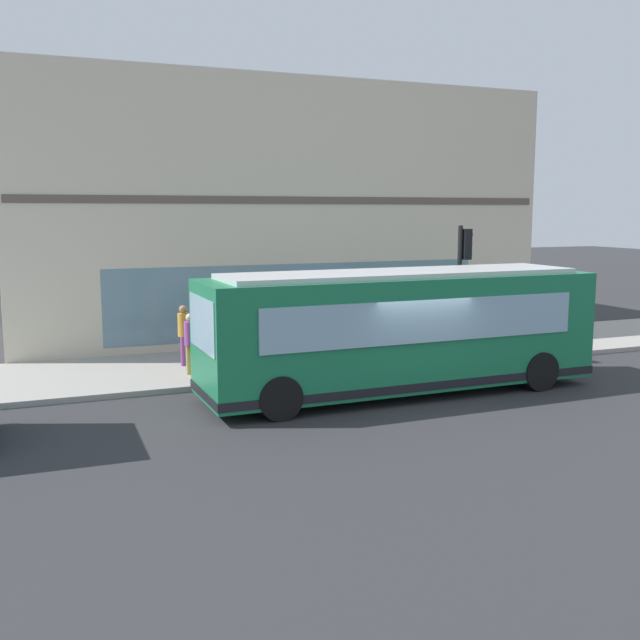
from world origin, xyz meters
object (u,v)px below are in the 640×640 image
Objects in this scene: pedestrian_near_building_entrance at (299,322)px; fire_hydrant at (281,337)px; pedestrian_by_light_pole at (184,331)px; pedestrian_walking_along_curb at (329,320)px; traffic_light_near_corner at (463,266)px; city_bus_nearside at (400,332)px; pedestrian_near_hydrant at (190,340)px; newspaper_vending_box at (234,352)px.

fire_hydrant is at bearing 5.33° from pedestrian_near_building_entrance.
fire_hydrant is 0.43× the size of pedestrian_by_light_pole.
pedestrian_by_light_pole reaches higher than pedestrian_walking_along_curb.
traffic_light_near_corner is 5.16m from pedestrian_near_building_entrance.
city_bus_nearside is 5.82× the size of pedestrian_by_light_pole.
traffic_light_near_corner is at bearing -136.02° from pedestrian_walking_along_curb.
city_bus_nearside reaches higher than pedestrian_walking_along_curb.
traffic_light_near_corner is at bearing -95.22° from pedestrian_near_hydrant.
pedestrian_by_light_pole reaches higher than pedestrian_near_hydrant.
traffic_light_near_corner is 2.37× the size of pedestrian_near_hydrant.
pedestrian_by_light_pole is at bearing 44.05° from city_bus_nearside.
city_bus_nearside reaches higher than pedestrian_near_building_entrance.
pedestrian_near_building_entrance is at bearing 64.42° from traffic_light_near_corner.
newspaper_vending_box is at bearing 112.20° from pedestrian_near_building_entrance.
traffic_light_near_corner is at bearing -53.31° from city_bus_nearside.
city_bus_nearside reaches higher than pedestrian_by_light_pole.
newspaper_vending_box is at bearing -72.08° from pedestrian_near_hydrant.
pedestrian_by_light_pole is at bearing -3.70° from pedestrian_near_hydrant.
fire_hydrant is 0.82× the size of newspaper_vending_box.
pedestrian_walking_along_curb is (-0.34, -1.53, 0.52)m from fire_hydrant.
fire_hydrant is at bearing -52.32° from pedestrian_near_hydrant.
pedestrian_walking_along_curb is 5.55m from pedestrian_near_hydrant.
pedestrian_near_hydrant is (0.73, 8.01, -1.80)m from traffic_light_near_corner.
newspaper_vending_box reaches higher than fire_hydrant.
pedestrian_near_hydrant is (-1.37, 3.62, -0.09)m from pedestrian_near_building_entrance.
pedestrian_near_building_entrance is at bearing 11.29° from city_bus_nearside.
pedestrian_by_light_pole is 1.92× the size of newspaper_vending_box.
pedestrian_walking_along_curb is at bearing -78.05° from pedestrian_by_light_pole.
city_bus_nearside is at bearing 175.28° from pedestrian_walking_along_curb.
pedestrian_near_building_entrance is at bearing 125.38° from pedestrian_walking_along_curb.
city_bus_nearside is 5.65m from pedestrian_near_hydrant.
pedestrian_near_building_entrance is at bearing -174.67° from fire_hydrant.
newspaper_vending_box is (0.42, -1.30, -0.51)m from pedestrian_near_hydrant.
fire_hydrant is 0.41× the size of pedestrian_near_building_entrance.
city_bus_nearside is at bearing 126.69° from traffic_light_near_corner.
traffic_light_near_corner is 2.29× the size of pedestrian_by_light_pole.
pedestrian_near_building_entrance is 1.73m from pedestrian_walking_along_curb.
pedestrian_walking_along_curb is (5.67, -0.47, -0.52)m from city_bus_nearside.
pedestrian_walking_along_curb is at bearing -102.53° from fire_hydrant.
traffic_light_near_corner is 4.39× the size of newspaper_vending_box.
pedestrian_near_hydrant reaches higher than fire_hydrant.
city_bus_nearside is 4.78m from pedestrian_near_building_entrance.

